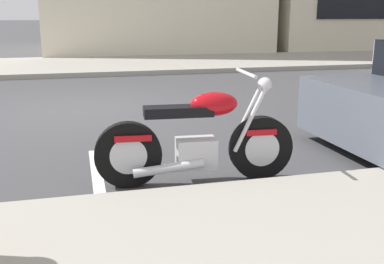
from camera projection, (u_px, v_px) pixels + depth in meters
The scene contains 3 objects.
ground_plane at pixel (87, 109), 8.26m from camera, with size 260.00×260.00×0.00m, color #3D3D3F.
parking_stall_stripe at pixel (98, 180), 4.72m from camera, with size 0.12×2.20×0.01m, color silver.
parked_motorcycle at pixel (198, 141), 4.58m from camera, with size 2.03×0.62×1.13m.
Camera 1 is at (-0.15, -8.32, 1.68)m, focal length 42.59 mm.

